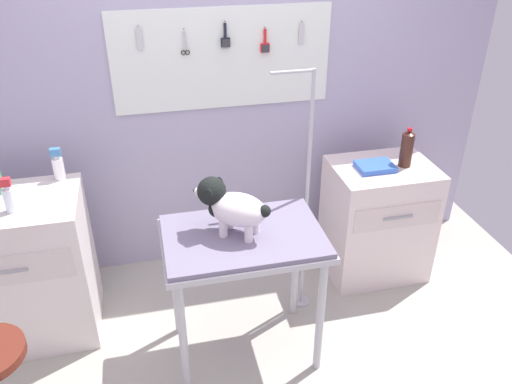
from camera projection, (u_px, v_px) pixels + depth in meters
name	position (u px, v px, depth m)	size (l,w,h in m)	color
ground	(255.00, 380.00, 2.97)	(4.40, 4.00, 0.04)	#ACA89B
rear_wall_panel	(212.00, 109.00, 3.46)	(4.00, 0.11, 2.30)	#ACA5C1
grooming_table	(244.00, 249.00, 2.79)	(0.87, 0.59, 0.84)	#B7B7BC
grooming_arm	(305.00, 208.00, 3.14)	(0.30, 0.11, 1.62)	#B7B7BC
dog	(230.00, 206.00, 2.67)	(0.40, 0.33, 0.31)	white
counter_left	(22.00, 269.00, 3.08)	(0.80, 0.58, 0.93)	silver
cabinet_right	(377.00, 220.00, 3.64)	(0.68, 0.54, 0.84)	silver
spray_bottle_tall	(9.00, 197.00, 2.73)	(0.06, 0.06, 0.20)	white
detangler_spray	(58.00, 166.00, 3.05)	(0.07, 0.07, 0.20)	white
soda_bottle	(407.00, 149.00, 3.38)	(0.08, 0.08, 0.27)	#422219
supply_tray	(375.00, 166.00, 3.39)	(0.24, 0.18, 0.04)	blue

